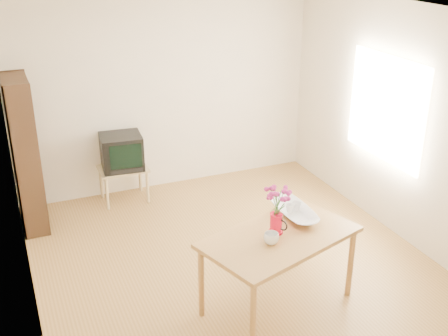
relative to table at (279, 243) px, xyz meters
name	(u,v)px	position (x,y,z in m)	size (l,w,h in m)	color
room	(239,150)	(-0.07, 0.76, 0.63)	(4.50, 4.50, 4.50)	olive
table	(279,243)	(0.00, 0.00, 0.00)	(1.57, 1.18, 0.75)	olive
tv_stand	(123,173)	(-0.79, 2.73, -0.28)	(0.60, 0.45, 0.46)	tan
bookshelf	(26,159)	(-1.94, 2.51, 0.17)	(0.28, 0.70, 1.80)	black
pitcher	(276,224)	(-0.01, 0.06, 0.17)	(0.13, 0.20, 0.19)	red
flowers	(277,199)	(-0.01, 0.06, 0.42)	(0.22, 0.22, 0.31)	#BE2C87
mug	(271,238)	(-0.14, -0.10, 0.13)	(0.13, 0.13, 0.10)	white
bowl	(294,195)	(0.31, 0.30, 0.29)	(0.45, 0.45, 0.42)	white
teacup_a	(290,199)	(0.27, 0.30, 0.25)	(0.07, 0.07, 0.07)	white
teacup_b	(297,197)	(0.35, 0.32, 0.25)	(0.07, 0.07, 0.07)	white
television	(121,151)	(-0.79, 2.74, 0.02)	(0.54, 0.51, 0.44)	black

